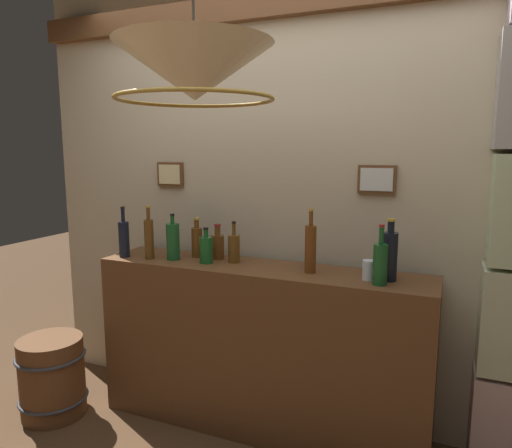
# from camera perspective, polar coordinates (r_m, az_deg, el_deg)

# --- Properties ---
(panelled_rear_partition) EXTENTS (3.28, 0.15, 2.74)m
(panelled_rear_partition) POSITION_cam_1_polar(r_m,az_deg,el_deg) (2.79, 2.63, 5.28)
(panelled_rear_partition) COLOR #BCAD8E
(panelled_rear_partition) RESTS_ON ground
(bar_shelf_unit) EXTENTS (1.91, 0.40, 0.97)m
(bar_shelf_unit) POSITION_cam_1_polar(r_m,az_deg,el_deg) (2.77, 0.42, -14.99)
(bar_shelf_unit) COLOR brown
(bar_shelf_unit) RESTS_ON ground
(liquor_bottle_gin) EXTENTS (0.08, 0.08, 0.21)m
(liquor_bottle_gin) POSITION_cam_1_polar(r_m,az_deg,el_deg) (2.70, -6.13, -3.10)
(liquor_bottle_gin) COLOR #175722
(liquor_bottle_gin) RESTS_ON bar_shelf_unit
(liquor_bottle_bourbon) EXTENTS (0.07, 0.07, 0.30)m
(liquor_bottle_bourbon) POSITION_cam_1_polar(r_m,az_deg,el_deg) (2.33, 14.97, -4.65)
(liquor_bottle_bourbon) COLOR #174F21
(liquor_bottle_bourbon) RESTS_ON bar_shelf_unit
(liquor_bottle_whiskey) EXTENTS (0.07, 0.07, 0.24)m
(liquor_bottle_whiskey) POSITION_cam_1_polar(r_m,az_deg,el_deg) (2.70, -2.71, -2.94)
(liquor_bottle_whiskey) COLOR brown
(liquor_bottle_whiskey) RESTS_ON bar_shelf_unit
(liquor_bottle_rum) EXTENTS (0.06, 0.06, 0.32)m
(liquor_bottle_rum) POSITION_cam_1_polar(r_m,az_deg,el_deg) (2.85, -12.97, -1.66)
(liquor_bottle_rum) COLOR brown
(liquor_bottle_rum) RESTS_ON bar_shelf_unit
(liquor_bottle_brandy) EXTENTS (0.07, 0.07, 0.24)m
(liquor_bottle_brandy) POSITION_cam_1_polar(r_m,az_deg,el_deg) (2.85, -7.25, -2.10)
(liquor_bottle_brandy) COLOR brown
(liquor_bottle_brandy) RESTS_ON bar_shelf_unit
(liquor_bottle_rye) EXTENTS (0.06, 0.06, 0.34)m
(liquor_bottle_rye) POSITION_cam_1_polar(r_m,az_deg,el_deg) (2.48, 6.69, -2.91)
(liquor_bottle_rye) COLOR brown
(liquor_bottle_rye) RESTS_ON bar_shelf_unit
(liquor_bottle_mezcal) EXTENTS (0.08, 0.08, 0.31)m
(liquor_bottle_mezcal) POSITION_cam_1_polar(r_m,az_deg,el_deg) (2.41, 16.06, -3.67)
(liquor_bottle_mezcal) COLOR black
(liquor_bottle_mezcal) RESTS_ON bar_shelf_unit
(liquor_bottle_amaro) EXTENTS (0.08, 0.08, 0.28)m
(liquor_bottle_amaro) POSITION_cam_1_polar(r_m,az_deg,el_deg) (2.80, -10.14, -2.07)
(liquor_bottle_amaro) COLOR #185224
(liquor_bottle_amaro) RESTS_ON bar_shelf_unit
(liquor_bottle_vodka) EXTENTS (0.06, 0.06, 0.31)m
(liquor_bottle_vodka) POSITION_cam_1_polar(r_m,az_deg,el_deg) (2.93, -15.87, -1.68)
(liquor_bottle_vodka) COLOR black
(liquor_bottle_vodka) RESTS_ON bar_shelf_unit
(liquor_bottle_port) EXTENTS (0.08, 0.08, 0.21)m
(liquor_bottle_port) POSITION_cam_1_polar(r_m,az_deg,el_deg) (2.80, -4.72, -2.64)
(liquor_bottle_port) COLOR brown
(liquor_bottle_port) RESTS_ON bar_shelf_unit
(glass_tumbler_rocks) EXTENTS (0.06, 0.06, 0.10)m
(glass_tumbler_rocks) POSITION_cam_1_polar(r_m,az_deg,el_deg) (2.41, 13.61, -5.50)
(glass_tumbler_rocks) COLOR silver
(glass_tumbler_rocks) RESTS_ON bar_shelf_unit
(pendant_lamp) EXTENTS (0.64, 0.64, 0.51)m
(pendant_lamp) POSITION_cam_1_polar(r_m,az_deg,el_deg) (1.94, -7.53, 17.79)
(pendant_lamp) COLOR #EFE5C6
(wooden_barrel) EXTENTS (0.41, 0.41, 0.49)m
(wooden_barrel) POSITION_cam_1_polar(r_m,az_deg,el_deg) (3.24, -23.68, -16.74)
(wooden_barrel) COLOR brown
(wooden_barrel) RESTS_ON ground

